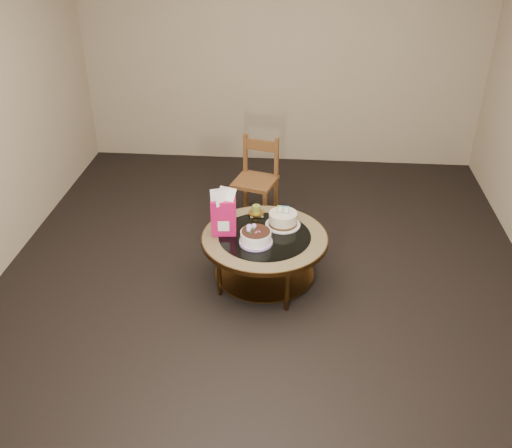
# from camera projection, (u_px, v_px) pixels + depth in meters

# --- Properties ---
(ground) EXTENTS (5.00, 5.00, 0.00)m
(ground) POSITION_uv_depth(u_px,v_px,m) (264.00, 282.00, 4.78)
(ground) COLOR black
(ground) RESTS_ON ground
(room_walls) EXTENTS (4.52, 5.02, 2.61)m
(room_walls) POSITION_uv_depth(u_px,v_px,m) (266.00, 105.00, 3.99)
(room_walls) COLOR tan
(room_walls) RESTS_ON ground
(coffee_table) EXTENTS (1.02, 1.02, 0.46)m
(coffee_table) POSITION_uv_depth(u_px,v_px,m) (265.00, 244.00, 4.59)
(coffee_table) COLOR #553818
(coffee_table) RESTS_ON ground
(decorated_cake) EXTENTS (0.26, 0.26, 0.15)m
(decorated_cake) POSITION_uv_depth(u_px,v_px,m) (256.00, 238.00, 4.43)
(decorated_cake) COLOR #C5A1E3
(decorated_cake) RESTS_ON coffee_table
(cream_cake) EXTENTS (0.29, 0.29, 0.18)m
(cream_cake) POSITION_uv_depth(u_px,v_px,m) (283.00, 219.00, 4.65)
(cream_cake) COLOR white
(cream_cake) RESTS_ON coffee_table
(gift_bag) EXTENTS (0.20, 0.16, 0.39)m
(gift_bag) POSITION_uv_depth(u_px,v_px,m) (223.00, 212.00, 4.48)
(gift_bag) COLOR #C91255
(gift_bag) RESTS_ON coffee_table
(pillar_candle) EXTENTS (0.13, 0.13, 0.10)m
(pillar_candle) POSITION_uv_depth(u_px,v_px,m) (256.00, 211.00, 4.82)
(pillar_candle) COLOR #C6B651
(pillar_candle) RESTS_ON coffee_table
(dining_chair) EXTENTS (0.46, 0.46, 0.81)m
(dining_chair) POSITION_uv_depth(u_px,v_px,m) (256.00, 179.00, 5.51)
(dining_chair) COLOR brown
(dining_chair) RESTS_ON ground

